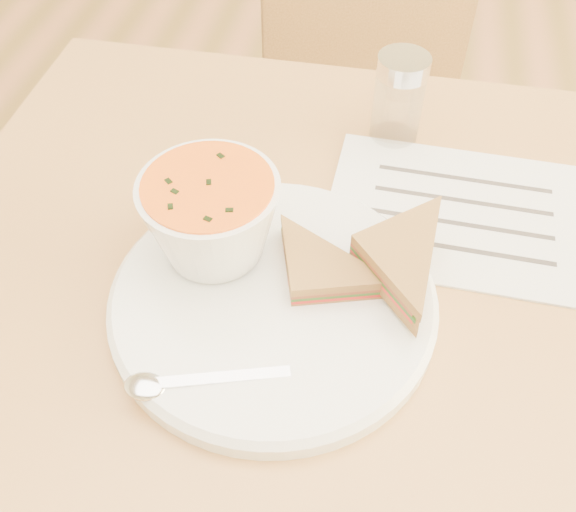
% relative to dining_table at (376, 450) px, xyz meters
% --- Properties ---
extents(dining_table, '(1.00, 0.70, 0.75)m').
position_rel_dining_table_xyz_m(dining_table, '(0.00, 0.00, 0.00)').
color(dining_table, brown).
rests_on(dining_table, floor).
extents(chair_far, '(0.51, 0.51, 0.89)m').
position_rel_dining_table_xyz_m(chair_far, '(-0.05, 0.54, 0.07)').
color(chair_far, brown).
rests_on(chair_far, floor).
extents(plate, '(0.33, 0.33, 0.02)m').
position_rel_dining_table_xyz_m(plate, '(-0.13, -0.05, 0.38)').
color(plate, white).
rests_on(plate, dining_table).
extents(soup_bowl, '(0.16, 0.16, 0.09)m').
position_rel_dining_table_xyz_m(soup_bowl, '(-0.19, -0.01, 0.43)').
color(soup_bowl, white).
rests_on(soup_bowl, plate).
extents(sandwich_half_a, '(0.12, 0.12, 0.03)m').
position_rel_dining_table_xyz_m(sandwich_half_a, '(-0.11, -0.07, 0.41)').
color(sandwich_half_a, '#9C6837').
rests_on(sandwich_half_a, plate).
extents(sandwich_half_b, '(0.14, 0.14, 0.03)m').
position_rel_dining_table_xyz_m(sandwich_half_b, '(-0.07, -0.01, 0.42)').
color(sandwich_half_b, '#9C6837').
rests_on(sandwich_half_b, plate).
extents(spoon, '(0.18, 0.09, 0.01)m').
position_rel_dining_table_xyz_m(spoon, '(-0.16, -0.15, 0.40)').
color(spoon, silver).
rests_on(spoon, plate).
extents(paper_menu, '(0.28, 0.21, 0.00)m').
position_rel_dining_table_xyz_m(paper_menu, '(0.04, 0.10, 0.38)').
color(paper_menu, white).
rests_on(paper_menu, dining_table).
extents(condiment_shaker, '(0.07, 0.07, 0.10)m').
position_rel_dining_table_xyz_m(condiment_shaker, '(-0.04, 0.22, 0.43)').
color(condiment_shaker, silver).
rests_on(condiment_shaker, dining_table).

